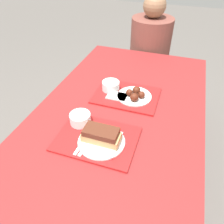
% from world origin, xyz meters
% --- Properties ---
extents(ground_plane, '(12.00, 12.00, 0.00)m').
position_xyz_m(ground_plane, '(0.00, 0.00, 0.00)').
color(ground_plane, '#605B56').
extents(picnic_table, '(0.96, 1.87, 0.75)m').
position_xyz_m(picnic_table, '(0.00, 0.00, 0.67)').
color(picnic_table, maroon).
rests_on(picnic_table, ground_plane).
extents(picnic_bench_far, '(0.91, 0.28, 0.44)m').
position_xyz_m(picnic_bench_far, '(0.00, 1.15, 0.37)').
color(picnic_bench_far, maroon).
rests_on(picnic_bench_far, ground_plane).
extents(tray_near, '(0.40, 0.29, 0.01)m').
position_xyz_m(tray_near, '(-0.04, -0.18, 0.75)').
color(tray_near, red).
rests_on(tray_near, picnic_table).
extents(tray_far, '(0.40, 0.29, 0.01)m').
position_xyz_m(tray_far, '(-0.00, 0.23, 0.75)').
color(tray_far, red).
rests_on(tray_far, picnic_table).
extents(bowl_coleslaw_near, '(0.11, 0.11, 0.06)m').
position_xyz_m(bowl_coleslaw_near, '(-0.16, -0.10, 0.79)').
color(bowl_coleslaw_near, white).
rests_on(bowl_coleslaw_near, tray_near).
extents(brisket_sandwich_plate, '(0.23, 0.23, 0.09)m').
position_xyz_m(brisket_sandwich_plate, '(-0.01, -0.20, 0.79)').
color(brisket_sandwich_plate, white).
rests_on(brisket_sandwich_plate, tray_near).
extents(plastic_fork_near, '(0.03, 0.17, 0.00)m').
position_xyz_m(plastic_fork_near, '(-0.09, -0.23, 0.76)').
color(plastic_fork_near, white).
rests_on(plastic_fork_near, tray_near).
extents(plastic_knife_near, '(0.02, 0.17, 0.00)m').
position_xyz_m(plastic_knife_near, '(-0.07, -0.23, 0.76)').
color(plastic_knife_near, white).
rests_on(plastic_knife_near, tray_near).
extents(condiment_packet, '(0.04, 0.03, 0.01)m').
position_xyz_m(condiment_packet, '(-0.05, -0.11, 0.76)').
color(condiment_packet, '#3F3F47').
rests_on(condiment_packet, tray_near).
extents(bowl_coleslaw_far, '(0.11, 0.11, 0.06)m').
position_xyz_m(bowl_coleslaw_far, '(-0.11, 0.26, 0.79)').
color(bowl_coleslaw_far, white).
rests_on(bowl_coleslaw_far, tray_far).
extents(wings_plate_far, '(0.21, 0.21, 0.06)m').
position_xyz_m(wings_plate_far, '(0.06, 0.22, 0.78)').
color(wings_plate_far, white).
rests_on(wings_plate_far, tray_far).
extents(napkin_far, '(0.12, 0.09, 0.01)m').
position_xyz_m(napkin_far, '(-0.05, 0.19, 0.76)').
color(napkin_far, white).
rests_on(napkin_far, tray_far).
extents(person_seated_across, '(0.38, 0.38, 0.73)m').
position_xyz_m(person_seated_across, '(-0.02, 1.15, 0.74)').
color(person_seated_across, brown).
rests_on(person_seated_across, picnic_bench_far).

